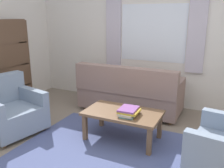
{
  "coord_description": "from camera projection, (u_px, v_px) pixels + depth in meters",
  "views": [
    {
      "loc": [
        1.4,
        -2.58,
        1.79
      ],
      "look_at": [
        -0.17,
        0.7,
        0.77
      ],
      "focal_mm": 39.57,
      "sensor_mm": 36.0,
      "label": 1
    }
  ],
  "objects": [
    {
      "name": "window_with_curtains",
      "position": [
        152.0,
        33.0,
        4.81
      ],
      "size": [
        1.98,
        0.07,
        1.4
      ],
      "color": "white"
    },
    {
      "name": "armchair_left",
      "position": [
        9.0,
        110.0,
        3.86
      ],
      "size": [
        0.98,
        0.99,
        0.88
      ],
      "rotation": [
        0.0,
        0.0,
        1.36
      ],
      "color": "gray",
      "rests_on": "ground_plane"
    },
    {
      "name": "coffee_table",
      "position": [
        123.0,
        115.0,
        3.6
      ],
      "size": [
        1.1,
        0.64,
        0.44
      ],
      "color": "brown",
      "rests_on": "ground_plane"
    },
    {
      "name": "wall_back",
      "position": [
        153.0,
        41.0,
        4.92
      ],
      "size": [
        5.32,
        0.12,
        2.6
      ],
      "primitive_type": "cube",
      "color": "silver",
      "rests_on": "ground_plane"
    },
    {
      "name": "couch",
      "position": [
        129.0,
        93.0,
        4.66
      ],
      "size": [
        1.9,
        0.82,
        0.92
      ],
      "rotation": [
        0.0,
        0.0,
        3.14
      ],
      "color": "gray",
      "rests_on": "ground_plane"
    },
    {
      "name": "ground_plane",
      "position": [
        101.0,
        154.0,
        3.31
      ],
      "size": [
        6.24,
        6.24,
        0.0
      ],
      "primitive_type": "plane",
      "color": "gray"
    },
    {
      "name": "bookshelf",
      "position": [
        8.0,
        71.0,
        4.67
      ],
      "size": [
        0.3,
        0.94,
        1.72
      ],
      "rotation": [
        0.0,
        0.0,
        -1.57
      ],
      "color": "brown",
      "rests_on": "ground_plane"
    },
    {
      "name": "area_rug",
      "position": [
        101.0,
        153.0,
        3.31
      ],
      "size": [
        2.27,
        2.06,
        0.01
      ],
      "primitive_type": "cube",
      "color": "#4C5684",
      "rests_on": "ground_plane"
    },
    {
      "name": "book_stack_on_table",
      "position": [
        129.0,
        111.0,
        3.45
      ],
      "size": [
        0.28,
        0.35,
        0.1
      ],
      "color": "#5B8E93",
      "rests_on": "coffee_table"
    }
  ]
}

